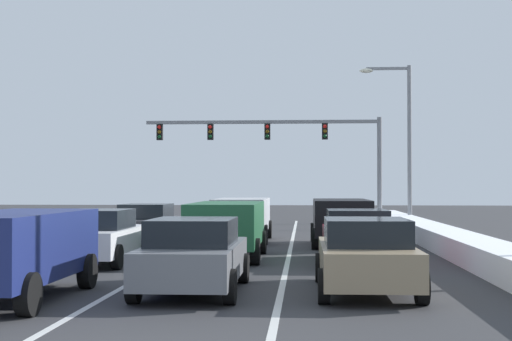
{
  "coord_description": "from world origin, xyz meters",
  "views": [
    {
      "loc": [
        2.17,
        -7.88,
        2.18
      ],
      "look_at": [
        -0.16,
        28.26,
        2.91
      ],
      "focal_mm": 52.39,
      "sensor_mm": 36.0,
      "label": 1
    }
  ],
  "objects": [
    {
      "name": "sedan_maroon_right_lane_second",
      "position": [
        3.65,
        13.2,
        0.76
      ],
      "size": [
        2.0,
        4.5,
        1.51
      ],
      "color": "maroon",
      "rests_on": "ground"
    },
    {
      "name": "sedan_tan_right_lane_nearest",
      "position": [
        3.43,
        7.44,
        0.76
      ],
      "size": [
        2.0,
        4.5,
        1.51
      ],
      "color": "#937F60",
      "rests_on": "ground"
    },
    {
      "name": "sedan_white_left_lane_second",
      "position": [
        -3.56,
        12.7,
        0.76
      ],
      "size": [
        2.0,
        4.5,
        1.51
      ],
      "color": "silver",
      "rests_on": "ground"
    },
    {
      "name": "suv_navy_left_lane_nearest",
      "position": [
        -3.37,
        5.98,
        1.02
      ],
      "size": [
        2.16,
        4.9,
        1.67
      ],
      "color": "navy",
      "rests_on": "ground"
    },
    {
      "name": "traffic_light_gantry",
      "position": [
        1.31,
        36.27,
        4.89
      ],
      "size": [
        14.0,
        0.47,
        6.2
      ],
      "color": "slate",
      "rests_on": "ground"
    },
    {
      "name": "lane_stripe_between_center_lane_and_left_lane",
      "position": [
        -1.7,
        18.14,
        0.0
      ],
      "size": [
        0.14,
        39.91,
        0.01
      ],
      "primitive_type": "cube",
      "color": "silver",
      "rests_on": "ground"
    },
    {
      "name": "snow_bank_left_shoulder",
      "position": [
        -7.0,
        18.14,
        0.46
      ],
      "size": [
        2.02,
        39.91,
        0.92
      ],
      "primitive_type": "cube",
      "color": "white",
      "rests_on": "ground"
    },
    {
      "name": "sedan_gray_center_lane_nearest",
      "position": [
        -0.08,
        7.25,
        0.76
      ],
      "size": [
        2.0,
        4.5,
        1.51
      ],
      "color": "slate",
      "rests_on": "ground"
    },
    {
      "name": "street_lamp_right_mid",
      "position": [
        7.23,
        30.84,
        4.99
      ],
      "size": [
        2.66,
        0.36,
        8.37
      ],
      "color": "gray",
      "rests_on": "ground"
    },
    {
      "name": "suv_black_right_lane_third",
      "position": [
        3.5,
        19.25,
        1.02
      ],
      "size": [
        2.16,
        4.9,
        1.67
      ],
      "color": "black",
      "rests_on": "ground"
    },
    {
      "name": "ground_plane",
      "position": [
        0.0,
        14.51,
        0.0
      ],
      "size": [
        120.0,
        120.0,
        0.0
      ],
      "primitive_type": "plane",
      "color": "#333335"
    },
    {
      "name": "snow_bank_right_shoulder",
      "position": [
        7.0,
        18.14,
        0.34
      ],
      "size": [
        1.34,
        39.91,
        0.68
      ],
      "primitive_type": "cube",
      "color": "white",
      "rests_on": "ground"
    },
    {
      "name": "suv_green_center_lane_second",
      "position": [
        -0.12,
        14.22,
        1.02
      ],
      "size": [
        2.16,
        4.9,
        1.67
      ],
      "color": "#1E5633",
      "rests_on": "ground"
    },
    {
      "name": "suv_silver_center_lane_third",
      "position": [
        -0.25,
        21.14,
        1.02
      ],
      "size": [
        2.16,
        4.9,
        1.67
      ],
      "color": "#B7BABF",
      "rests_on": "ground"
    },
    {
      "name": "sedan_charcoal_left_lane_third",
      "position": [
        -3.56,
        19.09,
        0.76
      ],
      "size": [
        2.0,
        4.5,
        1.51
      ],
      "color": "#38383D",
      "rests_on": "ground"
    },
    {
      "name": "lane_stripe_between_right_lane_and_center_lane",
      "position": [
        1.7,
        18.14,
        0.0
      ],
      "size": [
        0.14,
        39.91,
        0.01
      ],
      "primitive_type": "cube",
      "color": "silver",
      "rests_on": "ground"
    }
  ]
}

